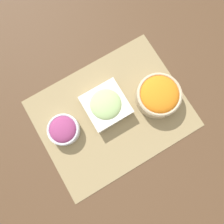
{
  "coord_description": "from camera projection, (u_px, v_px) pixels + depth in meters",
  "views": [
    {
      "loc": [
        -0.08,
        -0.13,
        0.88
      ],
      "look_at": [
        0.0,
        0.0,
        0.03
      ],
      "focal_mm": 35.0,
      "sensor_mm": 36.0,
      "label": 1
    }
  ],
  "objects": [
    {
      "name": "onion_bowl",
      "position": [
        63.0,
        130.0,
        0.84
      ],
      "size": [
        0.12,
        0.12,
        0.06
      ],
      "color": "silver",
      "rests_on": "placemat"
    },
    {
      "name": "cucumber_bowl",
      "position": [
        106.0,
        105.0,
        0.86
      ],
      "size": [
        0.16,
        0.16,
        0.07
      ],
      "color": "silver",
      "rests_on": "placemat"
    },
    {
      "name": "ground_plane",
      "position": [
        112.0,
        113.0,
        0.89
      ],
      "size": [
        3.0,
        3.0,
        0.0
      ],
      "primitive_type": "plane",
      "color": "#513823"
    },
    {
      "name": "placemat",
      "position": [
        112.0,
        113.0,
        0.89
      ],
      "size": [
        0.59,
        0.46,
        0.0
      ],
      "color": "#937F56",
      "rests_on": "ground_plane"
    },
    {
      "name": "carrot_bowl",
      "position": [
        159.0,
        95.0,
        0.85
      ],
      "size": [
        0.18,
        0.18,
        0.08
      ],
      "color": "#C6B28E",
      "rests_on": "placemat"
    }
  ]
}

